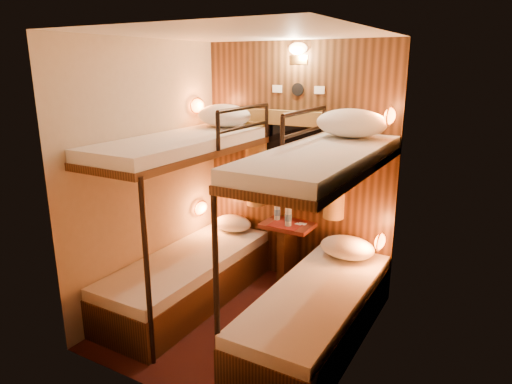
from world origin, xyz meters
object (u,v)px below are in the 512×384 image
Objects in this scene: table at (287,245)px; bottle_left at (277,211)px; bottle_right at (288,216)px; bunk_left at (188,246)px; bunk_right at (318,277)px.

table is 0.36m from bottle_left.
table is 2.76× the size of bottle_right.
bunk_right is at bearing 0.00° from bunk_left.
bottle_left is (0.51, 0.83, 0.19)m from bunk_left.
table is at bearing 50.33° from bunk_left.
bunk_right is 8.65× the size of bottle_left.
bunk_right is at bearing -46.33° from bottle_left.
table is at bearing 129.67° from bunk_right.
table is 0.35m from bottle_right.
bunk_right reaches higher than table.
bunk_left is at bearing 180.00° from bunk_right.
bunk_left is 2.90× the size of table.
bottle_right is at bearing -60.48° from table.
table is (-0.65, 0.78, -0.14)m from bunk_right.
bottle_right reaches higher than bottle_left.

